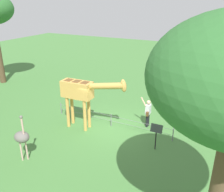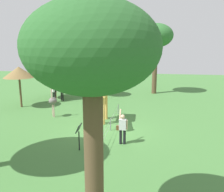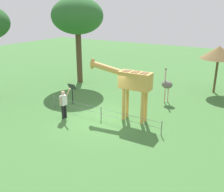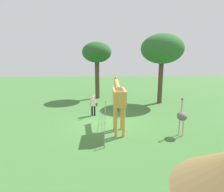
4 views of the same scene
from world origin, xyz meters
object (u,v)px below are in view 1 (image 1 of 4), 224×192
(giraffe, at_px, (82,92))
(info_sign, at_px, (156,132))
(visitor, at_px, (148,112))
(ostrich, at_px, (22,137))

(giraffe, height_order, info_sign, giraffe)
(giraffe, distance_m, visitor, 3.80)
(visitor, distance_m, ostrich, 6.67)
(visitor, bearing_deg, ostrich, -125.86)
(giraffe, distance_m, ostrich, 3.83)
(info_sign, bearing_deg, visitor, 118.43)
(info_sign, bearing_deg, ostrich, -145.55)
(giraffe, xyz_separation_m, visitor, (3.13, 1.77, -1.23))
(ostrich, distance_m, info_sign, 6.04)
(ostrich, xyz_separation_m, info_sign, (4.98, 3.41, -0.23))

